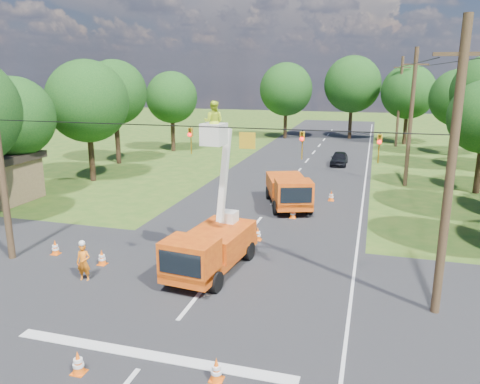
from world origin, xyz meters
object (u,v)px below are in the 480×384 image
(pole_right_near, at_px, (451,171))
(tree_left_d, at_px, (87,101))
(traffic_cone_5, at_px, (55,248))
(tree_left_e, at_px, (114,93))
(second_truck, at_px, (289,190))
(traffic_cone_2, at_px, (258,234))
(distant_car, at_px, (339,158))
(tree_far_c, at_px, (408,92))
(tree_left_c, at_px, (14,117))
(tree_left_f, at_px, (172,98))
(traffic_cone_1, at_px, (216,370))
(ground_worker, at_px, (84,262))
(traffic_cone_3, at_px, (293,213))
(traffic_cone_4, at_px, (102,258))
(pole_right_mid, at_px, (411,117))
(pole_right_far, at_px, (399,101))
(pole_left, at_px, (0,162))
(bucket_truck, at_px, (211,238))
(tree_far_b, at_px, (352,84))
(traffic_cone_7, at_px, (331,196))
(tree_right_e, at_px, (458,98))
(tree_far_a, at_px, (286,89))
(traffic_cone_0, at_px, (78,363))

(pole_right_near, relative_size, tree_left_d, 1.08)
(traffic_cone_5, distance_m, tree_left_e, 23.69)
(second_truck, distance_m, traffic_cone_2, 6.41)
(distant_car, bearing_deg, tree_far_c, 67.55)
(tree_left_c, xyz_separation_m, tree_left_f, (1.70, 21.00, 0.25))
(traffic_cone_1, height_order, traffic_cone_5, same)
(ground_worker, bearing_deg, tree_left_c, 131.48)
(traffic_cone_3, distance_m, traffic_cone_4, 11.40)
(distant_car, height_order, pole_right_mid, pole_right_mid)
(ground_worker, bearing_deg, traffic_cone_2, 41.75)
(pole_right_mid, bearing_deg, traffic_cone_3, -122.63)
(ground_worker, xyz_separation_m, pole_right_near, (13.44, 1.13, 4.31))
(pole_right_far, bearing_deg, distant_car, -112.24)
(pole_left, bearing_deg, traffic_cone_4, 5.98)
(traffic_cone_5, distance_m, pole_right_near, 17.08)
(bucket_truck, distance_m, tree_far_b, 44.38)
(pole_right_far, bearing_deg, pole_left, -114.23)
(traffic_cone_7, bearing_deg, tree_left_e, 158.54)
(traffic_cone_4, xyz_separation_m, traffic_cone_5, (-2.75, 0.47, 0.00))
(second_truck, bearing_deg, tree_far_c, 55.15)
(distant_car, xyz_separation_m, tree_left_d, (-18.09, -11.78, 5.51))
(tree_left_e, height_order, tree_far_b, tree_far_b)
(traffic_cone_5, xyz_separation_m, pole_left, (-1.62, -0.93, 4.14))
(tree_right_e, bearing_deg, distant_car, -142.48)
(tree_far_a, relative_size, tree_far_b, 0.92)
(traffic_cone_1, distance_m, tree_left_d, 27.61)
(traffic_cone_4, xyz_separation_m, tree_far_b, (8.13, 44.54, 6.45))
(pole_right_far, height_order, tree_left_e, pole_right_far)
(bucket_truck, height_order, pole_right_far, pole_right_far)
(traffic_cone_4, relative_size, pole_right_near, 0.07)
(traffic_cone_1, relative_size, tree_far_a, 0.07)
(traffic_cone_4, relative_size, tree_far_a, 0.07)
(bucket_truck, xyz_separation_m, tree_far_c, (9.74, 40.95, 4.53))
(tree_left_d, bearing_deg, pole_right_near, -32.55)
(traffic_cone_7, bearing_deg, second_truck, -137.34)
(bucket_truck, height_order, tree_left_e, tree_left_e)
(traffic_cone_1, relative_size, tree_far_b, 0.07)
(bucket_truck, relative_size, traffic_cone_4, 10.09)
(bucket_truck, relative_size, pole_right_far, 0.72)
(traffic_cone_7, height_order, tree_far_c, tree_far_c)
(pole_right_near, distance_m, tree_far_c, 42.02)
(pole_right_far, bearing_deg, traffic_cone_3, -102.42)
(traffic_cone_7, bearing_deg, traffic_cone_5, -131.24)
(traffic_cone_0, relative_size, pole_right_mid, 0.07)
(tree_left_f, bearing_deg, pole_right_mid, -23.23)
(pole_left, bearing_deg, traffic_cone_7, 46.94)
(traffic_cone_7, height_order, pole_right_far, pole_right_far)
(pole_right_near, relative_size, tree_far_b, 0.97)
(pole_left, xyz_separation_m, tree_left_d, (-5.50, 15.00, 1.62))
(distant_car, bearing_deg, traffic_cone_1, -91.03)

